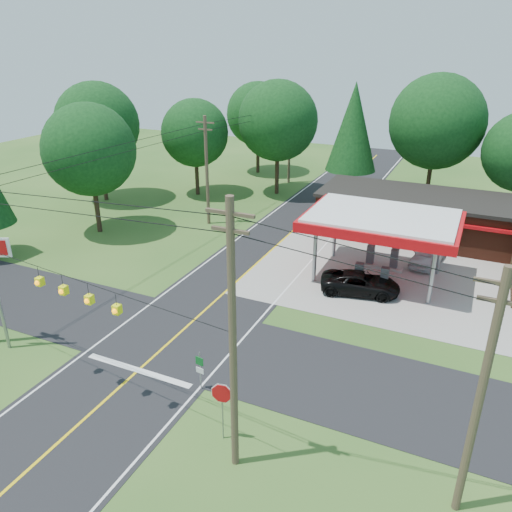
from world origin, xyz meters
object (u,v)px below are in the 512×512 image
at_px(suv_car, 360,283).
at_px(octagonal_stop_sign, 222,398).
at_px(gas_canopy, 382,223).
at_px(sedan_car, 427,255).

distance_m(suv_car, octagonal_stop_sign, 16.22).
distance_m(gas_canopy, sedan_car, 6.11).
bearing_deg(octagonal_stop_sign, suv_car, 82.53).
relative_size(suv_car, sedan_car, 1.17).
height_order(gas_canopy, suv_car, gas_canopy).
bearing_deg(suv_car, sedan_car, -38.31).
xyz_separation_m(gas_canopy, sedan_car, (3.04, 4.00, -3.49)).
height_order(sedan_car, octagonal_stop_sign, octagonal_stop_sign).
height_order(gas_canopy, sedan_car, gas_canopy).
relative_size(sedan_car, octagonal_stop_sign, 1.56).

